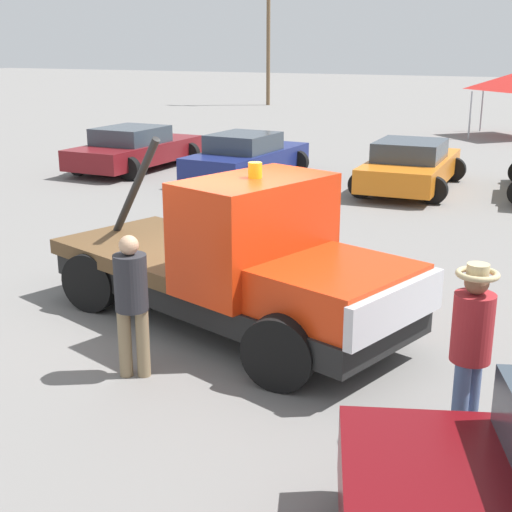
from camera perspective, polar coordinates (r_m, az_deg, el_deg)
The scene contains 8 objects.
ground_plane at distance 10.18m, azimuth -2.56°, elevation -5.33°, with size 160.00×160.00×0.00m, color slate.
tow_truck at distance 9.64m, azimuth -1.21°, elevation -0.76°, with size 5.93×3.59×2.51m.
person_near_truck at distance 7.19m, azimuth 16.86°, elevation -6.37°, with size 0.41×0.41×1.84m.
person_at_hood at distance 8.36m, azimuth -9.93°, elevation -3.22°, with size 0.39×0.39×1.73m.
parked_car_maroon at distance 22.71m, azimuth -9.65°, elevation 8.46°, with size 2.59×4.93×1.34m.
parked_car_navy at distance 20.77m, azimuth -0.75°, elevation 7.94°, with size 2.60×4.66×1.34m.
parked_car_orange at distance 19.69m, azimuth 12.26°, elevation 7.08°, with size 2.59×4.83×1.34m.
utility_pole at distance 46.26m, azimuth 1.00°, elevation 18.65°, with size 2.20×0.24×10.24m.
Camera 1 is at (4.41, -8.34, 3.82)m, focal length 50.00 mm.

